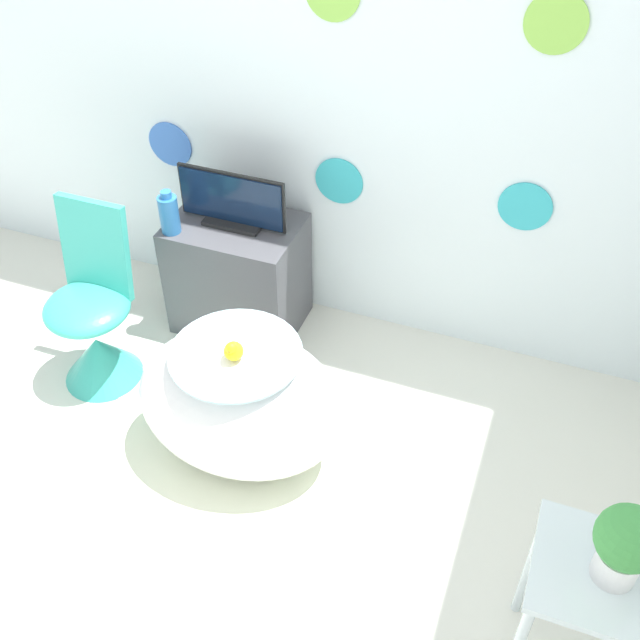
{
  "coord_description": "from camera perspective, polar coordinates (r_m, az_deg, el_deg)",
  "views": [
    {
      "loc": [
        0.93,
        -0.83,
        2.41
      ],
      "look_at": [
        0.29,
        0.88,
        0.8
      ],
      "focal_mm": 42.0,
      "sensor_mm": 36.0,
      "label": 1
    }
  ],
  "objects": [
    {
      "name": "rubber_duck",
      "position": [
        2.65,
        -6.63,
        -2.33
      ],
      "size": [
        0.07,
        0.08,
        0.08
      ],
      "color": "yellow",
      "rests_on": "bathtub"
    },
    {
      "name": "tv",
      "position": [
        3.27,
        -6.72,
        8.87
      ],
      "size": [
        0.49,
        0.12,
        0.25
      ],
      "color": "black",
      "rests_on": "tv_cabinet"
    },
    {
      "name": "tv_cabinet",
      "position": [
        3.49,
        -6.24,
        3.48
      ],
      "size": [
        0.57,
        0.41,
        0.56
      ],
      "color": "#4C4C51",
      "rests_on": "ground_plane"
    },
    {
      "name": "bathtub",
      "position": [
        2.9,
        -6.08,
        -6.16
      ],
      "size": [
        0.82,
        0.6,
        0.55
      ],
      "color": "white",
      "rests_on": "ground_plane"
    },
    {
      "name": "wall_back_dotted",
      "position": [
        3.05,
        1.47,
        20.04
      ],
      "size": [
        4.34,
        0.05,
        2.6
      ],
      "color": "white",
      "rests_on": "ground_plane"
    },
    {
      "name": "chair",
      "position": [
        3.34,
        -16.75,
        -0.75
      ],
      "size": [
        0.36,
        0.36,
        0.82
      ],
      "color": "#38B2A3",
      "rests_on": "ground_plane"
    },
    {
      "name": "vase",
      "position": [
        3.28,
        -11.43,
        7.95
      ],
      "size": [
        0.08,
        0.08,
        0.2
      ],
      "color": "#2D72B7",
      "rests_on": "tv_cabinet"
    },
    {
      "name": "rug",
      "position": [
        3.05,
        -6.17,
        -10.95
      ],
      "size": [
        1.3,
        0.91,
        0.01
      ],
      "color": "silver",
      "rests_on": "ground_plane"
    },
    {
      "name": "side_table",
      "position": [
        2.35,
        20.55,
        -19.19
      ],
      "size": [
        0.42,
        0.36,
        0.58
      ],
      "color": "silver",
      "rests_on": "ground_plane"
    },
    {
      "name": "potted_plant_left",
      "position": [
        2.13,
        22.32,
        -15.48
      ],
      "size": [
        0.18,
        0.18,
        0.26
      ],
      "color": "white",
      "rests_on": "side_table"
    }
  ]
}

